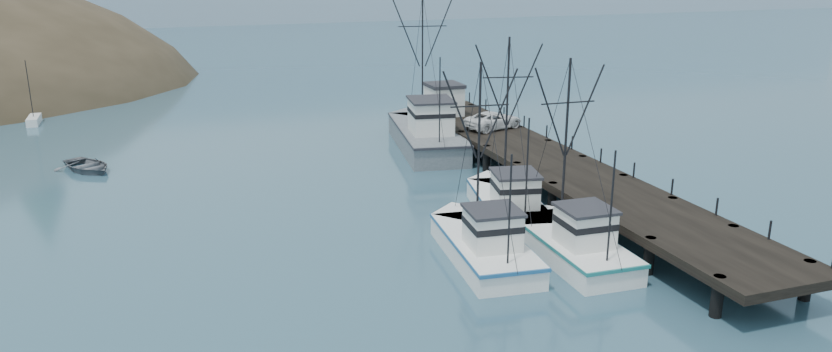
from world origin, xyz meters
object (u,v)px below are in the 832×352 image
(trawler_near, at_px, (569,242))
(trawler_mid, at_px, (482,243))
(trawler_far, at_px, (508,203))
(work_vessel, at_px, (426,134))
(pier, at_px, (550,163))
(pier_shed, at_px, (444,99))
(motorboat, at_px, (88,170))
(pickup_truck, at_px, (493,120))

(trawler_near, relative_size, trawler_mid, 1.01)
(trawler_far, relative_size, work_vessel, 0.72)
(pier, height_order, pier_shed, pier_shed)
(trawler_far, relative_size, motorboat, 2.20)
(pier, bearing_deg, work_vessel, 108.68)
(trawler_far, bearing_deg, pier_shed, 79.33)
(work_vessel, relative_size, motorboat, 3.06)
(pier_shed, bearing_deg, motorboat, -177.12)
(pier_shed, bearing_deg, work_vessel, -131.10)
(work_vessel, xyz_separation_m, pier_shed, (2.98, 3.42, 2.19))
(trawler_far, distance_m, pickup_truck, 15.86)
(trawler_mid, height_order, motorboat, trawler_mid)
(pier, relative_size, trawler_near, 4.00)
(motorboat, bearing_deg, trawler_near, -75.99)
(trawler_near, xyz_separation_m, trawler_far, (-0.28, 6.93, 0.00))
(trawler_far, relative_size, pier_shed, 3.56)
(pier, height_order, motorboat, pier)
(pier_shed, xyz_separation_m, pickup_truck, (1.77, -6.65, -0.71))
(trawler_near, relative_size, pickup_truck, 2.15)
(pier, relative_size, trawler_far, 3.86)
(pier, bearing_deg, pier_shed, 95.14)
(motorboat, bearing_deg, trawler_mid, -80.00)
(trawler_far, height_order, work_vessel, work_vessel)
(work_vessel, bearing_deg, pier_shed, 48.90)
(motorboat, bearing_deg, pickup_truck, -39.45)
(trawler_near, relative_size, work_vessel, 0.70)
(motorboat, bearing_deg, pier, -56.11)
(pickup_truck, distance_m, motorboat, 31.99)
(pier, xyz_separation_m, work_vessel, (-4.48, 13.26, -0.46))
(trawler_far, bearing_deg, trawler_mid, -127.31)
(trawler_mid, relative_size, pier_shed, 3.41)
(pier, bearing_deg, pickup_truck, 88.48)
(motorboat, bearing_deg, work_vessel, -34.27)
(pier, relative_size, pickup_truck, 8.61)
(work_vessel, height_order, pickup_truck, work_vessel)
(pier, distance_m, pickup_truck, 10.09)
(pier, relative_size, motorboat, 8.50)
(pier_shed, bearing_deg, pickup_truck, -75.12)
(pickup_truck, bearing_deg, work_vessel, 37.73)
(pier, xyz_separation_m, motorboat, (-31.19, 15.19, -1.69))
(pier, xyz_separation_m, trawler_mid, (-9.77, -10.21, -0.87))
(trawler_far, bearing_deg, pier, 39.95)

